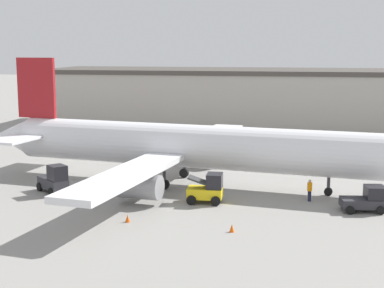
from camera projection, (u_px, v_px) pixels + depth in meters
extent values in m
plane|color=gray|center=(192.00, 185.00, 54.37)|extent=(400.00, 400.00, 0.00)
cube|color=#ADA89E|center=(264.00, 100.00, 93.80)|extent=(69.58, 16.95, 8.40)
cube|color=#47423D|center=(265.00, 71.00, 93.06)|extent=(69.58, 17.29, 0.70)
cylinder|color=white|center=(192.00, 146.00, 53.78)|extent=(34.57, 8.93, 3.96)
cone|color=white|center=(13.00, 136.00, 60.07)|extent=(4.86, 4.36, 3.76)
cube|color=white|center=(209.00, 137.00, 64.15)|extent=(5.78, 17.18, 0.50)
cube|color=white|center=(126.00, 175.00, 44.75)|extent=(5.78, 17.18, 0.50)
cylinder|color=#939399|center=(201.00, 153.00, 62.03)|extent=(3.77, 2.55, 2.06)
cylinder|color=#939399|center=(140.00, 186.00, 47.34)|extent=(3.77, 2.55, 2.06)
cube|color=maroon|center=(36.00, 88.00, 58.30)|extent=(4.18, 0.96, 5.96)
cube|color=white|center=(61.00, 128.00, 63.10)|extent=(4.22, 5.22, 0.24)
cube|color=white|center=(12.00, 140.00, 54.98)|extent=(4.22, 5.22, 0.24)
cylinder|color=#38383D|center=(328.00, 186.00, 50.21)|extent=(0.28, 0.28, 1.63)
cylinder|color=black|center=(328.00, 192.00, 50.29)|extent=(0.74, 0.45, 0.70)
cylinder|color=#38383D|center=(164.00, 180.00, 52.40)|extent=(0.28, 0.28, 1.63)
cylinder|color=black|center=(164.00, 185.00, 52.46)|extent=(0.94, 0.48, 0.90)
cylinder|color=#38383D|center=(184.00, 169.00, 57.19)|extent=(0.28, 0.28, 1.63)
cylinder|color=black|center=(184.00, 173.00, 57.25)|extent=(0.94, 0.48, 0.90)
cylinder|color=#1E2338|center=(309.00, 196.00, 48.47)|extent=(0.29, 0.29, 0.87)
cylinder|color=orange|center=(310.00, 187.00, 48.34)|extent=(0.40, 0.40, 0.69)
sphere|color=tan|center=(310.00, 181.00, 48.26)|extent=(0.25, 0.25, 0.25)
cube|color=#2D2D33|center=(53.00, 183.00, 51.30)|extent=(3.57, 3.39, 0.91)
cube|color=black|center=(57.00, 173.00, 50.36)|extent=(2.01, 1.99, 1.29)
cylinder|color=black|center=(51.00, 192.00, 49.99)|extent=(0.76, 0.71, 0.76)
cylinder|color=black|center=(67.00, 190.00, 50.86)|extent=(0.76, 0.71, 0.76)
cylinder|color=black|center=(40.00, 187.00, 51.89)|extent=(0.76, 0.71, 0.76)
cylinder|color=black|center=(55.00, 184.00, 52.76)|extent=(0.76, 0.71, 0.76)
cube|color=yellow|center=(205.00, 193.00, 48.00)|extent=(2.89, 1.92, 0.84)
cube|color=black|center=(215.00, 181.00, 47.71)|extent=(1.30, 1.68, 1.20)
cube|color=#333333|center=(199.00, 180.00, 47.90)|extent=(1.81, 1.34, 0.69)
cylinder|color=black|center=(216.00, 201.00, 47.04)|extent=(0.80, 0.31, 0.79)
cylinder|color=black|center=(218.00, 195.00, 48.80)|extent=(0.80, 0.31, 0.79)
cylinder|color=black|center=(191.00, 200.00, 47.33)|extent=(0.80, 0.31, 0.79)
cylinder|color=black|center=(195.00, 195.00, 49.09)|extent=(0.80, 0.31, 0.79)
cube|color=#2D2D33|center=(362.00, 203.00, 45.47)|extent=(3.53, 2.30, 0.69)
cube|color=black|center=(375.00, 192.00, 45.31)|extent=(1.68, 1.84, 0.98)
cylinder|color=black|center=(381.00, 210.00, 44.60)|extent=(0.69, 0.38, 0.65)
cylinder|color=black|center=(374.00, 204.00, 46.39)|extent=(0.69, 0.38, 0.65)
cylinder|color=black|center=(350.00, 210.00, 44.67)|extent=(0.69, 0.38, 0.65)
cylinder|color=black|center=(345.00, 204.00, 46.46)|extent=(0.69, 0.38, 0.65)
cone|color=#EF590F|center=(128.00, 218.00, 42.70)|extent=(0.36, 0.36, 0.55)
cone|color=#EF590F|center=(232.00, 228.00, 40.40)|extent=(0.36, 0.36, 0.55)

